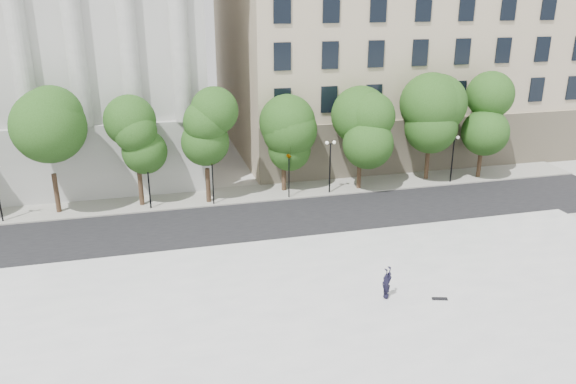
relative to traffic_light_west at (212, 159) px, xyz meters
name	(u,v)px	position (x,y,z in m)	size (l,w,h in m)	color
plaza	(317,340)	(2.38, -19.30, -3.51)	(44.00, 22.00, 0.45)	white
street	(255,223)	(2.38, -4.30, -3.72)	(60.00, 8.00, 0.02)	black
far_sidewalk	(241,195)	(2.38, 1.70, -3.67)	(60.00, 4.00, 0.12)	#A19F94
building_west	(22,23)	(-14.62, 16.27, 9.15)	(31.50, 27.65, 25.60)	beige
building_east	(398,35)	(22.38, 16.61, 7.41)	(36.00, 26.15, 23.00)	#B8A68D
traffic_light_west	(212,159)	(0.00, 0.00, 0.00)	(0.81, 1.86, 4.23)	black
traffic_light_east	(289,154)	(5.99, 0.00, -0.06)	(0.57, 1.71, 4.18)	black
person_lying	(386,294)	(6.85, -16.94, -3.04)	(0.64, 0.42, 1.75)	black
skateboard	(440,299)	(9.52, -17.77, -3.24)	(0.79, 0.20, 0.08)	black
street_trees	(253,132)	(3.39, 1.20, 1.59)	(47.50, 5.25, 7.95)	#382619
lamp_posts	(245,166)	(2.55, 0.30, -0.81)	(36.36, 0.28, 4.44)	black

